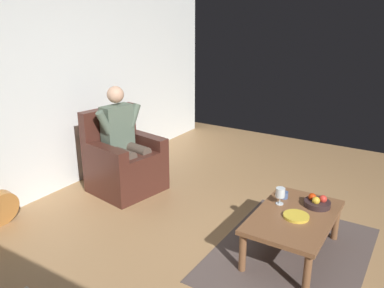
% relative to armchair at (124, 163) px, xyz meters
% --- Properties ---
extents(ground_plane, '(7.01, 7.01, 0.00)m').
position_rel_armchair_xyz_m(ground_plane, '(0.45, 1.98, -0.34)').
color(ground_plane, '#A1794E').
extents(wall_back, '(6.24, 0.06, 2.52)m').
position_rel_armchair_xyz_m(wall_back, '(0.45, -0.69, 0.92)').
color(wall_back, silver).
rests_on(wall_back, ground).
extents(rug, '(1.71, 1.24, 0.01)m').
position_rel_armchair_xyz_m(rug, '(0.24, 2.14, -0.33)').
color(rug, '#514440').
rests_on(rug, ground).
extents(armchair, '(0.84, 0.82, 0.97)m').
position_rel_armchair_xyz_m(armchair, '(0.00, 0.00, 0.00)').
color(armchair, '#44211A').
rests_on(armchair, ground).
extents(person_seated, '(0.63, 0.59, 1.25)m').
position_rel_armchair_xyz_m(person_seated, '(0.00, 0.03, 0.33)').
color(person_seated, '#556655').
rests_on(person_seated, ground).
extents(coffee_table, '(1.00, 0.63, 0.39)m').
position_rel_armchair_xyz_m(coffee_table, '(0.24, 2.14, -0.00)').
color(coffee_table, brown).
rests_on(coffee_table, ground).
extents(wine_glass_near, '(0.08, 0.08, 0.16)m').
position_rel_armchair_xyz_m(wine_glass_near, '(0.12, 1.96, 0.15)').
color(wine_glass_near, silver).
rests_on(wine_glass_near, coffee_table).
extents(fruit_bowl, '(0.23, 0.23, 0.11)m').
position_rel_armchair_xyz_m(fruit_bowl, '(-0.02, 2.26, 0.09)').
color(fruit_bowl, '#312122').
rests_on(fruit_bowl, coffee_table).
extents(decorative_dish, '(0.22, 0.22, 0.02)m').
position_rel_armchair_xyz_m(decorative_dish, '(0.28, 2.17, 0.06)').
color(decorative_dish, gold).
rests_on(decorative_dish, coffee_table).
extents(candle_jar, '(0.08, 0.08, 0.06)m').
position_rel_armchair_xyz_m(candle_jar, '(-0.02, 1.96, 0.08)').
color(candle_jar, '#465D89').
rests_on(candle_jar, coffee_table).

